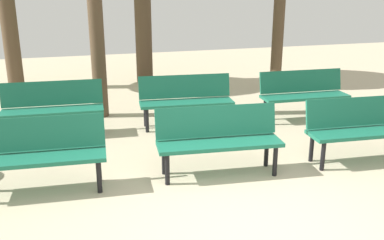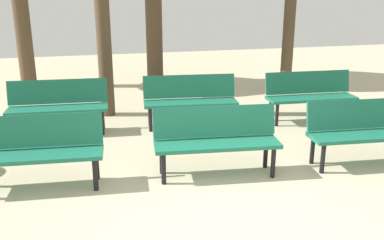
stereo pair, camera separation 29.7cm
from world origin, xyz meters
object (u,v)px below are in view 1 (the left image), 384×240
bench_r1_c0 (53,105)px  tree_3 (96,25)px  bench_r1_c1 (186,98)px  tree_2 (278,33)px  bench_r0_c1 (218,136)px  bench_r0_c0 (37,150)px  bench_r1_c2 (303,92)px  bench_r0_c2 (363,125)px

bench_r1_c0 → tree_3: size_ratio=0.49×
bench_r1_c1 → tree_2: bearing=43.9°
bench_r0_c1 → bench_r1_c1: same height
tree_2 → tree_3: bearing=-163.7°
bench_r0_c0 → bench_r1_c2: size_ratio=1.01×
bench_r0_c2 → bench_r0_c1: bearing=-179.8°
tree_2 → tree_3: (-4.23, -1.24, 0.40)m
bench_r1_c0 → tree_2: (5.07, 2.10, 0.77)m
bench_r0_c0 → bench_r0_c2: same height
bench_r1_c2 → tree_2: size_ratio=0.64×
bench_r1_c0 → bench_r1_c1: same height
bench_r1_c0 → tree_2: bearing=26.5°
bench_r0_c0 → bench_r1_c1: same height
bench_r0_c2 → bench_r1_c2: size_ratio=1.01×
bench_r0_c0 → tree_2: 6.70m
bench_r1_c1 → tree_2: tree_2 is taller
bench_r0_c1 → bench_r0_c2: (2.07, -0.15, 0.00)m
tree_3 → bench_r1_c2: bearing=-18.8°
bench_r0_c1 → bench_r1_c1: size_ratio=1.00×
bench_r0_c0 → bench_r0_c1: bearing=0.6°
bench_r1_c2 → bench_r0_c2: bearing=-93.8°
bench_r1_c0 → tree_3: bearing=49.9°
bench_r1_c1 → bench_r0_c0: bearing=-135.6°
bench_r0_c1 → bench_r1_c0: bearing=139.4°
bench_r0_c1 → bench_r1_c2: bearing=44.1°
bench_r0_c2 → bench_r1_c2: same height
bench_r0_c2 → tree_2: 4.58m
tree_2 → bench_r1_c1: bearing=-142.0°
tree_2 → tree_3: 4.43m
bench_r0_c0 → bench_r1_c0: 2.02m
bench_r0_c0 → bench_r0_c1: same height
bench_r0_c1 → bench_r1_c0: same height
tree_2 → bench_r1_c0: bearing=-157.5°
bench_r0_c2 → bench_r1_c0: size_ratio=1.00×
bench_r1_c1 → tree_2: size_ratio=0.65×
bench_r0_c1 → tree_2: size_ratio=0.64×
bench_r1_c0 → bench_r1_c2: size_ratio=1.00×
bench_r0_c0 → bench_r1_c0: same height
bench_r0_c0 → bench_r0_c2: size_ratio=1.00×
tree_3 → bench_r0_c0: bearing=-109.1°
bench_r0_c2 → tree_3: 4.73m
bench_r0_c2 → bench_r1_c1: 2.91m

